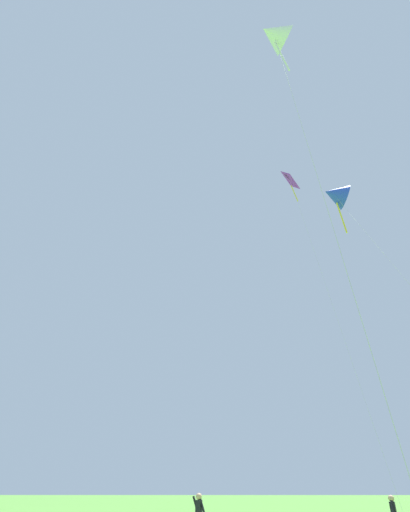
# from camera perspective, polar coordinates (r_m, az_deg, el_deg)

# --- Properties ---
(kite_white_distant) EXTENTS (1.86, 6.49, 19.95)m
(kite_white_distant) POSITION_cam_1_polar(r_m,az_deg,el_deg) (20.85, 9.53, 27.83)
(kite_white_distant) COLOR white
(kite_white_distant) RESTS_ON ground_plane
(kite_blue_delta) EXTENTS (2.39, 12.86, 21.74)m
(kite_blue_delta) POSITION_cam_1_polar(r_m,az_deg,el_deg) (32.18, 17.51, 8.05)
(kite_blue_delta) COLOR blue
(kite_blue_delta) RESTS_ON ground_plane
(kite_purple_streamer) EXTENTS (3.64, 7.10, 30.70)m
(kite_purple_streamer) POSITION_cam_1_polar(r_m,az_deg,el_deg) (43.88, 12.03, 9.14)
(kite_purple_streamer) COLOR purple
(kite_purple_streamer) RESTS_ON ground_plane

